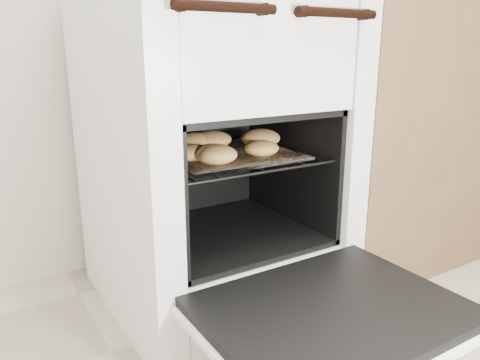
% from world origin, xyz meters
% --- Properties ---
extents(stove, '(0.62, 0.69, 0.95)m').
position_xyz_m(stove, '(0.03, 1.15, 0.47)').
color(stove, white).
rests_on(stove, ground).
extents(oven_door, '(0.56, 0.43, 0.04)m').
position_xyz_m(oven_door, '(0.03, 0.63, 0.21)').
color(oven_door, black).
rests_on(oven_door, stove).
extents(oven_rack, '(0.45, 0.43, 0.01)m').
position_xyz_m(oven_rack, '(0.03, 1.09, 0.46)').
color(oven_rack, black).
rests_on(oven_rack, stove).
extents(foil_sheet, '(0.35, 0.31, 0.01)m').
position_xyz_m(foil_sheet, '(0.03, 1.07, 0.47)').
color(foil_sheet, white).
rests_on(foil_sheet, oven_rack).
extents(baked_rolls, '(0.39, 0.32, 0.05)m').
position_xyz_m(baked_rolls, '(0.02, 1.07, 0.50)').
color(baked_rolls, tan).
rests_on(baked_rolls, foil_sheet).
extents(counter, '(1.01, 0.68, 1.01)m').
position_xyz_m(counter, '(0.88, 1.20, 0.50)').
color(counter, brown).
rests_on(counter, ground).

